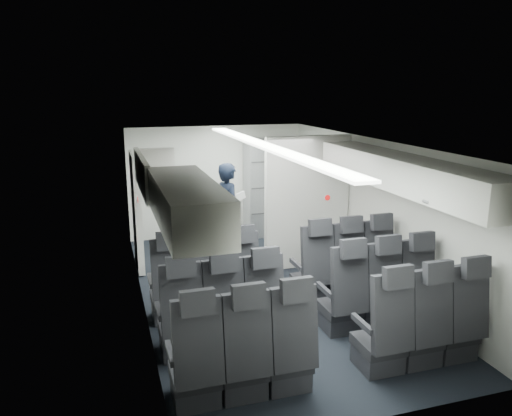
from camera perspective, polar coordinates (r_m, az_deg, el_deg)
cabin_shell at (r=6.95m, az=0.98°, el=-0.96°), size 3.41×6.01×2.16m
seat_row_front at (r=6.70m, az=2.39°, el=-8.06°), size 3.33×0.56×1.24m
seat_row_mid at (r=5.93m, az=5.35°, el=-11.14°), size 3.33×0.56×1.24m
seat_row_rear at (r=5.20m, az=9.27°, el=-15.06°), size 3.33×0.56×1.24m
overhead_bin_left_rear at (r=4.56m, az=-7.92°, el=0.50°), size 0.53×1.80×0.40m
overhead_bin_left_front_open at (r=6.27m, az=-10.91°, el=2.91°), size 0.64×1.70×0.72m
overhead_bin_right_rear at (r=5.70m, az=21.06°, el=2.40°), size 0.53×1.80×0.40m
overhead_bin_right_front at (r=7.13m, az=12.43°, el=5.14°), size 0.53×1.70×0.40m
bulkhead_partition at (r=8.02m, az=5.85°, el=0.64°), size 1.40×0.15×2.13m
galley_unit at (r=9.79m, az=1.30°, el=2.37°), size 0.85×0.52×1.90m
boarding_door at (r=8.18m, az=-13.48°, el=-0.29°), size 0.12×1.27×1.86m
flight_attendant at (r=8.39m, az=-3.12°, el=-0.44°), size 0.50×0.67×1.66m
carry_on_bag at (r=5.99m, az=-9.90°, el=2.76°), size 0.37×0.27×0.21m
papers at (r=8.32m, az=-1.79°, el=1.36°), size 0.18×0.08×0.13m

